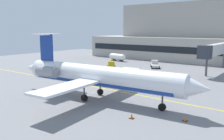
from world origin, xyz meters
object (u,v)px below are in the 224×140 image
Objects in this scene: belt_loader at (155,64)px; fuel_tank at (117,57)px; regional_jet at (96,76)px; pushback_tractor at (111,65)px.

fuel_tank is (-15.39, 5.27, 0.37)m from belt_loader.
fuel_tank reaches higher than belt_loader.
regional_jet is at bearing -57.59° from fuel_tank.
regional_jet is 26.45m from pushback_tractor.
regional_jet reaches higher than pushback_tractor.
regional_jet is at bearing -56.55° from pushback_tractor.
regional_jet reaches higher than fuel_tank.
regional_jet is 4.65× the size of fuel_tank.
belt_loader is (-6.64, 29.43, -2.33)m from regional_jet.
pushback_tractor is 0.54× the size of fuel_tank.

